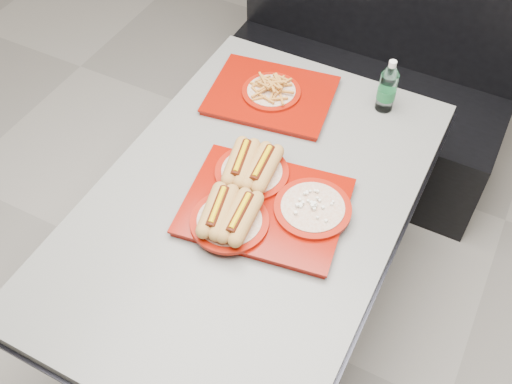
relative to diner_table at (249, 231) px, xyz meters
The scene contains 6 objects.
ground 0.58m from the diner_table, ahead, with size 6.00×6.00×0.00m, color #9C968C.
diner_table is the anchor object (origin of this frame).
booth_bench 1.11m from the diner_table, 90.00° to the left, with size 1.30×0.57×1.35m.
tray_near 0.21m from the diner_table, 19.80° to the right, with size 0.52×0.44×0.10m.
tray_far 0.50m from the diner_table, 107.95° to the left, with size 0.47×0.39×0.08m.
water_bottle 0.67m from the diner_table, 68.57° to the left, with size 0.06×0.06×0.20m.
Camera 1 is at (0.55, -1.01, 2.16)m, focal length 42.00 mm.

